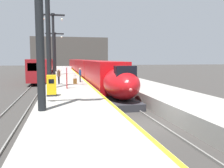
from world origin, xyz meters
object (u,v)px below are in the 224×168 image
Objects in this scene: passenger_near_edge at (59,75)px; ticket_machine_yellow at (52,86)px; station_column_distant at (55,48)px; departure_info_board at (67,73)px; highspeed_train_main at (83,67)px; rolling_suitcase at (75,81)px; passenger_mid_platform at (80,74)px; station_column_mid at (48,24)px; station_column_far at (53,39)px; regional_train_adjacent at (45,67)px.

ticket_machine_yellow is (-0.49, -8.79, -0.25)m from passenger_near_edge.
station_column_distant is at bearing 90.56° from ticket_machine_yellow.
departure_info_board is at bearing 73.55° from ticket_machine_yellow.
highspeed_train_main reaches higher than ticket_machine_yellow.
rolling_suitcase is at bearing 76.14° from departure_info_board.
ticket_machine_yellow is at bearing -106.45° from departure_info_board.
station_column_mid is at bearing -121.73° from passenger_mid_platform.
station_column_far reaches higher than station_column_mid.
departure_info_board reaches higher than passenger_near_edge.
station_column_distant is at bearing 48.25° from regional_train_adjacent.
departure_info_board is (-1.02, -4.13, 1.20)m from rolling_suitcase.
station_column_far reaches higher than regional_train_adjacent.
station_column_distant is at bearing 90.00° from station_column_mid.
passenger_near_edge is at bearing 167.41° from rolling_suitcase.
station_column_distant is 5.06× the size of passenger_mid_platform.
rolling_suitcase is at bearing -80.50° from station_column_far.
rolling_suitcase is at bearing 53.21° from station_column_mid.
departure_info_board is at bearing -85.36° from station_column_far.
rolling_suitcase is (2.63, 3.51, -5.75)m from station_column_mid.
station_column_mid is at bearing 159.06° from departure_info_board.
highspeed_train_main is 35.10× the size of departure_info_board.
station_column_distant is 5.06× the size of passenger_near_edge.
passenger_near_edge is 1.06× the size of ticket_machine_yellow.
highspeed_train_main is 44.02× the size of passenger_mid_platform.
departure_info_board is at bearing -82.60° from regional_train_adjacent.
regional_train_adjacent is 29.21m from station_column_mid.
station_column_far is (-5.90, -9.92, 5.29)m from highspeed_train_main.
regional_train_adjacent is 11.01m from station_column_far.
departure_info_board is (1.61, -31.78, -3.68)m from station_column_distant.
station_column_mid reaches higher than rolling_suitcase.
station_column_distant is (2.20, 2.46, 4.11)m from regional_train_adjacent.
regional_train_adjacent reaches higher than ticket_machine_yellow.
station_column_far is 24.70m from ticket_machine_yellow.
station_column_mid is 1.19× the size of station_column_distant.
regional_train_adjacent is (-8.10, -0.43, 0.15)m from highspeed_train_main.
regional_train_adjacent is at bearing 103.44° from passenger_mid_platform.
station_column_mid is 7.23m from rolling_suitcase.
passenger_mid_platform is at bearing -96.12° from highspeed_train_main.
departure_info_board is (3.81, -29.32, 0.43)m from regional_train_adjacent.
departure_info_board reaches higher than rolling_suitcase.
passenger_mid_platform is at bearing 69.12° from rolling_suitcase.
station_column_far is 10.69× the size of rolling_suitcase.
highspeed_train_main is 8.70× the size of station_column_distant.
station_column_mid is 0.97× the size of station_column_far.
regional_train_adjacent is at bearing 96.99° from passenger_near_edge.
passenger_near_edge is at bearing 77.89° from station_column_mid.
passenger_near_edge and passenger_mid_platform have the same top height.
station_column_distant is 4.03× the size of departure_info_board.
regional_train_adjacent is at bearing 103.05° from station_column_far.
departure_info_board is (1.61, -19.83, -4.71)m from station_column_far.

